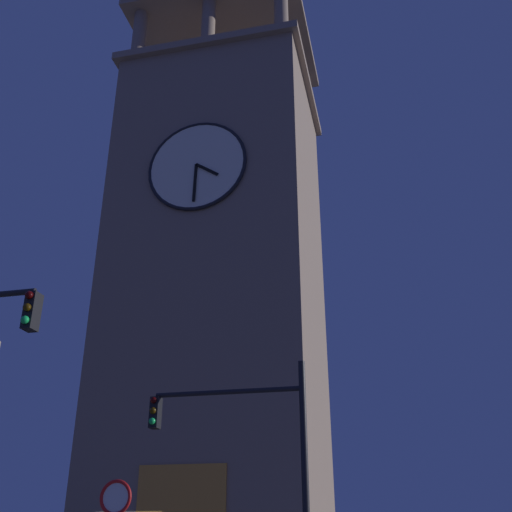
{
  "coord_description": "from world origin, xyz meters",
  "views": [
    {
      "loc": [
        -9.41,
        21.74,
        1.81
      ],
      "look_at": [
        -3.58,
        -3.23,
        13.67
      ],
      "focal_mm": 42.17,
      "sensor_mm": 36.0,
      "label": 1
    }
  ],
  "objects": [
    {
      "name": "no_horn_sign",
      "position": [
        -2.95,
        8.14,
        2.31
      ],
      "size": [
        0.78,
        0.14,
        2.94
      ],
      "color": "black",
      "rests_on": "ground_plane"
    },
    {
      "name": "traffic_signal_near",
      "position": [
        -6.0,
        7.72,
        3.63
      ],
      "size": [
        3.85,
        0.41,
        5.56
      ],
      "color": "black",
      "rests_on": "ground_plane"
    },
    {
      "name": "clocktower",
      "position": [
        -1.9,
        -3.21,
        12.17
      ],
      "size": [
        9.32,
        8.67,
        30.09
      ],
      "color": "gray",
      "rests_on": "ground_plane"
    }
  ]
}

